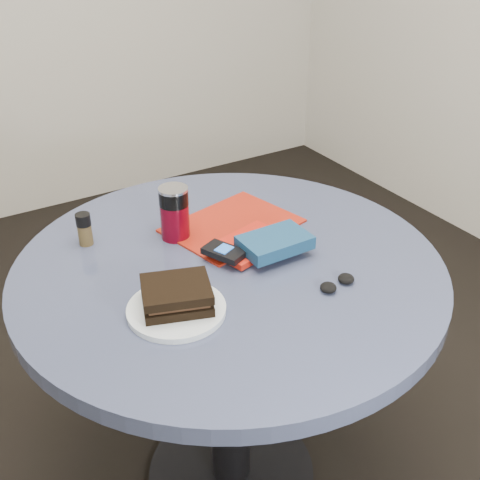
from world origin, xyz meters
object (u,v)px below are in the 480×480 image
soda_can (175,213)px  headphones (337,283)px  pepper_grinder (84,229)px  red_book (250,244)px  table (230,318)px  novel (275,242)px  mp3_player (224,252)px  sandwich (177,295)px  magazine (232,226)px  plate (176,310)px

soda_can → headphones: (0.20, -0.38, -0.06)m
pepper_grinder → headphones: 0.61m
pepper_grinder → red_book: size_ratio=0.45×
pepper_grinder → table: bearing=-44.5°
novel → mp3_player: size_ratio=1.46×
sandwich → magazine: sandwich is taller
sandwich → magazine: size_ratio=0.54×
soda_can → mp3_player: soda_can is taller
soda_can → headphones: 0.43m
red_book → headphones: bearing=-85.7°
sandwich → mp3_player: (0.17, 0.11, -0.01)m
sandwich → headphones: size_ratio=1.78×
pepper_grinder → mp3_player: size_ratio=0.74×
plate → mp3_player: bearing=32.2°
plate → magazine: (0.28, 0.25, -0.00)m
sandwich → soda_can: size_ratio=1.25×
sandwich → soda_can: soda_can is taller
table → novel: bearing=-16.8°
pepper_grinder → soda_can: bearing=-22.5°
mp3_player → sandwich: bearing=-148.5°
plate → soda_can: 0.31m
plate → table: bearing=29.9°
plate → red_book: (0.26, 0.13, 0.01)m
plate → headphones: (0.34, -0.10, 0.00)m
table → pepper_grinder: (-0.26, 0.25, 0.21)m
magazine → headphones: size_ratio=3.31×
novel → table: bearing=163.0°
sandwich → magazine: bearing=41.3°
sandwich → soda_can: 0.30m
novel → headphones: novel is taller
plate → novel: novel is taller
soda_can → novel: 0.26m
pepper_grinder → mp3_player: (0.25, -0.25, -0.01)m
table → magazine: (0.09, 0.14, 0.17)m
plate → mp3_player: mp3_player is taller
table → red_book: red_book is taller
table → magazine: bearing=56.6°
plate → sandwich: size_ratio=1.21×
soda_can → red_book: (0.13, -0.14, -0.05)m
table → soda_can: bearing=108.0°
plate → magazine: plate is taller
magazine → table: bearing=-136.8°
pepper_grinder → novel: size_ratio=0.51×
sandwich → headphones: 0.35m
novel → mp3_player: bearing=162.7°
pepper_grinder → magazine: (0.35, -0.11, -0.04)m
soda_can → red_book: 0.20m
soda_can → magazine: (0.15, -0.03, -0.07)m
sandwich → novel: (0.29, 0.07, -0.00)m
magazine → red_book: (-0.02, -0.12, 0.01)m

